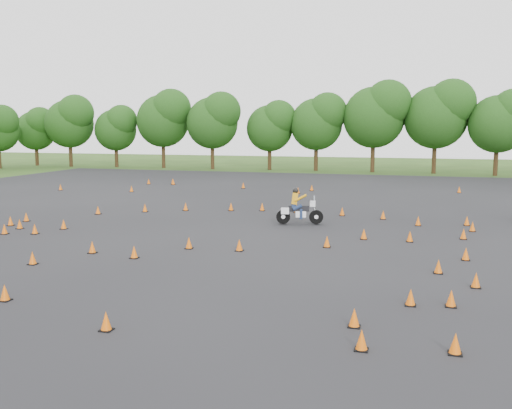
{
  "coord_description": "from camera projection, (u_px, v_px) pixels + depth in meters",
  "views": [
    {
      "loc": [
        7.27,
        -21.81,
        4.88
      ],
      "look_at": [
        0.0,
        4.0,
        1.2
      ],
      "focal_mm": 40.0,
      "sensor_mm": 36.0,
      "label": 1
    }
  ],
  "objects": [
    {
      "name": "ground",
      "position": [
        230.0,
        246.0,
        23.41
      ],
      "size": [
        140.0,
        140.0,
        0.0
      ],
      "primitive_type": "plane",
      "color": "#2D5119",
      "rests_on": "ground"
    },
    {
      "name": "asphalt_pad",
      "position": [
        267.0,
        223.0,
        29.14
      ],
      "size": [
        62.0,
        62.0,
        0.0
      ],
      "primitive_type": "plane",
      "color": "black",
      "rests_on": "ground"
    },
    {
      "name": "treeline",
      "position": [
        375.0,
        129.0,
        55.25
      ],
      "size": [
        87.08,
        32.16,
        11.03
      ],
      "color": "#1D4413",
      "rests_on": "ground"
    },
    {
      "name": "traffic_cones",
      "position": [
        262.0,
        220.0,
        28.52
      ],
      "size": [
        36.13,
        33.15,
        0.45
      ],
      "color": "orange",
      "rests_on": "asphalt_pad"
    },
    {
      "name": "rider_yellow",
      "position": [
        300.0,
        206.0,
        28.45
      ],
      "size": [
        2.46,
        1.28,
        1.82
      ],
      "primitive_type": null,
      "rotation": [
        0.0,
        0.0,
        0.25
      ],
      "color": "orange",
      "rests_on": "ground"
    }
  ]
}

